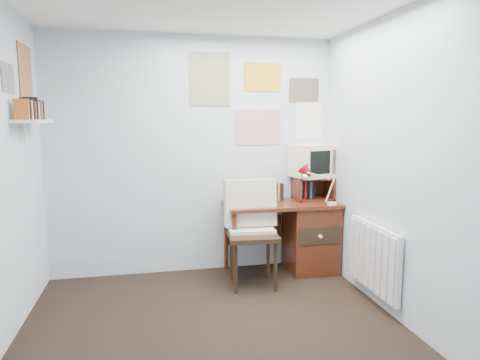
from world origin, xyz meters
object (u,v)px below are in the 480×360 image
(desk, at_px, (305,234))
(tv_riser, at_px, (313,188))
(desk_lamp, at_px, (332,188))
(wall_shelf, at_px, (33,121))
(crt_tv, at_px, (313,159))
(radiator, at_px, (374,258))
(desk_chair, at_px, (253,236))

(desk, distance_m, tv_riser, 0.51)
(desk_lamp, xyz_separation_m, wall_shelf, (-2.77, -0.16, 0.68))
(desk_lamp, bearing_deg, wall_shelf, 168.11)
(crt_tv, bearing_deg, desk, -148.38)
(tv_riser, bearing_deg, radiator, -80.72)
(radiator, bearing_deg, crt_tv, 99.30)
(crt_tv, xyz_separation_m, wall_shelf, (-2.69, -0.51, 0.42))
(desk, bearing_deg, tv_riser, 42.96)
(crt_tv, bearing_deg, desk_lamp, -93.80)
(tv_riser, distance_m, crt_tv, 0.32)
(desk_chair, bearing_deg, crt_tv, 33.85)
(tv_riser, xyz_separation_m, crt_tv, (-0.00, 0.02, 0.32))
(crt_tv, bearing_deg, wall_shelf, 173.78)
(desk_chair, distance_m, wall_shelf, 2.21)
(desk_lamp, relative_size, radiator, 0.45)
(desk_chair, height_order, desk_lamp, desk_lamp)
(desk, bearing_deg, wall_shelf, -171.60)
(desk_lamp, bearing_deg, desk, 116.67)
(desk_chair, bearing_deg, radiator, -28.69)
(desk_chair, distance_m, crt_tv, 1.13)
(tv_riser, relative_size, wall_shelf, 0.65)
(desk_lamp, xyz_separation_m, tv_riser, (-0.08, 0.33, -0.06))
(tv_riser, xyz_separation_m, wall_shelf, (-2.69, -0.49, 0.74))
(desk, distance_m, desk_lamp, 0.61)
(desk_lamp, xyz_separation_m, radiator, (0.09, -0.71, -0.52))
(wall_shelf, bearing_deg, crt_tv, 10.75)
(desk_chair, distance_m, desk_lamp, 0.97)
(desk_chair, xyz_separation_m, radiator, (0.95, -0.62, -0.09))
(desk, height_order, desk_lamp, desk_lamp)
(desk, bearing_deg, desk_lamp, -48.13)
(desk, height_order, radiator, desk)
(desk, relative_size, desk_lamp, 3.32)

